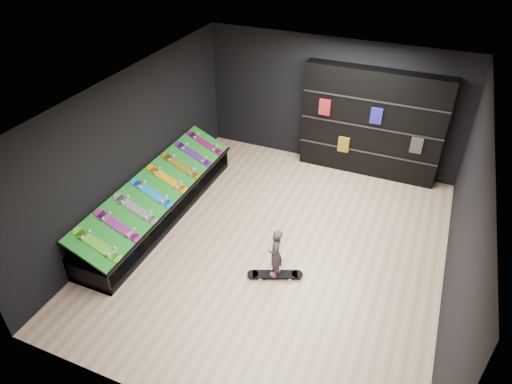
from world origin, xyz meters
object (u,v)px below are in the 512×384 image
at_px(back_shelving, 371,124).
at_px(child, 275,262).
at_px(display_rack, 160,205).
at_px(floor_skateboard, 275,275).

xyz_separation_m(back_shelving, child, (-0.72, -4.09, -0.87)).
height_order(display_rack, floor_skateboard, display_rack).
bearing_deg(floor_skateboard, child, 0.00).
height_order(back_shelving, floor_skateboard, back_shelving).
xyz_separation_m(display_rack, floor_skateboard, (2.82, -0.77, -0.20)).
xyz_separation_m(floor_skateboard, child, (0.00, 0.00, 0.33)).
height_order(floor_skateboard, child, child).
distance_m(back_shelving, child, 4.24).
distance_m(display_rack, floor_skateboard, 2.93).
distance_m(display_rack, back_shelving, 4.95).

